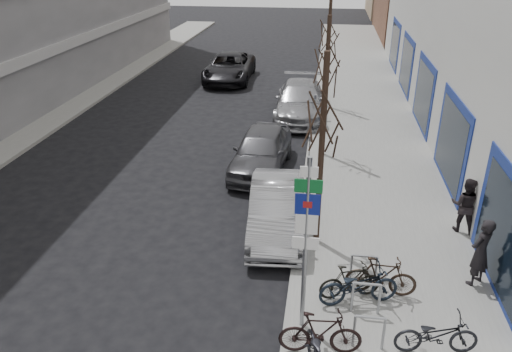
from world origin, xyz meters
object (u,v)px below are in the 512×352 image
(tree_far, at_px, (329,27))
(parked_car_front, at_px, (277,209))
(tree_mid, at_px, (328,54))
(bike_near_right, at_px, (320,333))
(bike_far_inner, at_px, (381,276))
(parked_car_mid, at_px, (261,150))
(meter_back, at_px, (315,105))
(pedestrian_near, at_px, (480,252))
(meter_front, at_px, (300,225))
(lane_car, at_px, (229,67))
(highway_sign_pole, at_px, (306,236))
(bike_far_curb, at_px, (437,332))
(tree_near, at_px, (324,107))
(pedestrian_far, at_px, (465,205))
(bike_rack, at_px, (366,294))
(parked_car_back, at_px, (300,101))
(meter_mid, at_px, (309,149))
(bike_mid_inner, at_px, (350,281))
(bike_mid_curb, at_px, (359,283))

(tree_far, xyz_separation_m, parked_car_front, (-1.20, -12.38, -3.37))
(tree_mid, distance_m, bike_near_right, 11.32)
(bike_far_inner, relative_size, parked_car_mid, 0.36)
(meter_back, height_order, bike_near_right, meter_back)
(bike_far_inner, height_order, pedestrian_near, pedestrian_near)
(meter_front, bearing_deg, lane_car, 106.62)
(highway_sign_pole, bearing_deg, bike_far_curb, -8.51)
(highway_sign_pole, height_order, pedestrian_near, highway_sign_pole)
(tree_near, relative_size, meter_front, 4.33)
(bike_near_right, height_order, pedestrian_near, pedestrian_near)
(parked_car_front, height_order, pedestrian_near, pedestrian_near)
(bike_far_inner, bearing_deg, parked_car_front, 47.18)
(tree_near, xyz_separation_m, meter_back, (-0.45, 10.50, -3.19))
(bike_near_right, bearing_deg, bike_far_inner, -37.91)
(bike_far_inner, xyz_separation_m, lane_car, (-7.57, 20.21, 0.15))
(lane_car, bearing_deg, meter_front, -74.64)
(bike_far_curb, bearing_deg, pedestrian_near, -36.44)
(tree_far, bearing_deg, pedestrian_far, -70.43)
(bike_far_curb, bearing_deg, tree_near, 25.67)
(bike_rack, distance_m, meter_front, 2.92)
(bike_rack, bearing_deg, tree_near, 112.48)
(bike_far_inner, bearing_deg, lane_car, 22.65)
(parked_car_mid, bearing_deg, pedestrian_near, -41.93)
(tree_near, bearing_deg, tree_far, 90.00)
(parked_car_mid, height_order, parked_car_back, parked_car_back)
(parked_car_front, bearing_deg, bike_rack, -60.30)
(bike_rack, bearing_deg, lane_car, 108.93)
(parked_car_front, xyz_separation_m, pedestrian_near, (5.17, -2.01, 0.31))
(meter_front, xyz_separation_m, meter_mid, (0.00, 5.50, 0.00))
(bike_far_curb, bearing_deg, bike_mid_inner, 40.34)
(tree_far, relative_size, parked_car_front, 1.23)
(tree_mid, distance_m, bike_mid_curb, 9.74)
(bike_mid_curb, height_order, lane_car, lane_car)
(tree_far, distance_m, bike_far_inner, 15.63)
(tree_far, distance_m, meter_mid, 8.62)
(bike_far_inner, height_order, parked_car_mid, parked_car_mid)
(bike_mid_inner, height_order, pedestrian_far, pedestrian_far)
(meter_mid, xyz_separation_m, bike_mid_inner, (1.31, -7.39, -0.30))
(tree_mid, distance_m, parked_car_back, 6.07)
(tree_far, distance_m, parked_car_back, 3.80)
(tree_far, xyz_separation_m, pedestrian_near, (3.97, -14.38, -3.05))
(pedestrian_near, bearing_deg, parked_car_mid, -88.95)
(parked_car_mid, xyz_separation_m, lane_car, (-3.75, 13.12, 0.01))
(parked_car_mid, bearing_deg, tree_mid, 38.63)
(parked_car_back, height_order, lane_car, parked_car_back)
(parked_car_back, relative_size, lane_car, 0.98)
(meter_mid, xyz_separation_m, lane_car, (-5.54, 13.05, -0.11))
(lane_car, height_order, pedestrian_far, pedestrian_far)
(meter_front, relative_size, bike_far_curb, 0.74)
(tree_near, bearing_deg, highway_sign_pole, -93.26)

